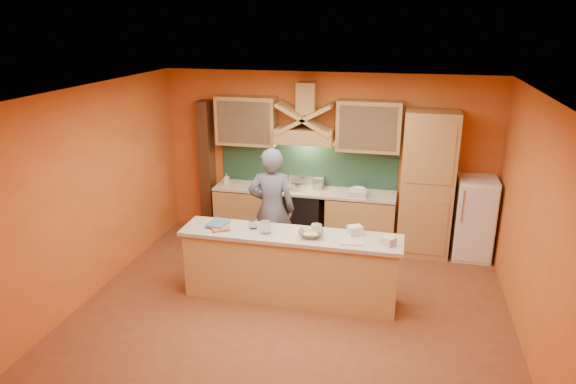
% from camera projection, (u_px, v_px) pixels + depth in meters
% --- Properties ---
extents(floor, '(5.50, 5.00, 0.01)m').
position_uv_depth(floor, '(292.00, 310.00, 6.67)').
color(floor, brown).
rests_on(floor, ground).
extents(ceiling, '(5.50, 5.00, 0.01)m').
position_uv_depth(ceiling, '(293.00, 93.00, 5.77)').
color(ceiling, white).
rests_on(ceiling, wall_back).
extents(wall_back, '(5.50, 0.02, 2.80)m').
position_uv_depth(wall_back, '(325.00, 158.00, 8.53)').
color(wall_back, orange).
rests_on(wall_back, floor).
extents(wall_front, '(5.50, 0.02, 2.80)m').
position_uv_depth(wall_front, '(222.00, 322.00, 3.92)').
color(wall_front, orange).
rests_on(wall_front, floor).
extents(wall_left, '(0.02, 5.00, 2.80)m').
position_uv_depth(wall_left, '(91.00, 193.00, 6.81)').
color(wall_left, orange).
rests_on(wall_left, floor).
extents(wall_right, '(0.02, 5.00, 2.80)m').
position_uv_depth(wall_right, '(537.00, 229.00, 5.63)').
color(wall_right, orange).
rests_on(wall_right, floor).
extents(base_cabinet_left, '(1.10, 0.60, 0.86)m').
position_uv_depth(base_cabinet_left, '(250.00, 212.00, 8.83)').
color(base_cabinet_left, tan).
rests_on(base_cabinet_left, floor).
extents(base_cabinet_right, '(1.10, 0.60, 0.86)m').
position_uv_depth(base_cabinet_right, '(360.00, 222.00, 8.42)').
color(base_cabinet_right, tan).
rests_on(base_cabinet_right, floor).
extents(counter_top, '(3.00, 0.62, 0.04)m').
position_uv_depth(counter_top, '(304.00, 190.00, 8.48)').
color(counter_top, beige).
rests_on(counter_top, base_cabinet_left).
extents(stove, '(0.60, 0.58, 0.90)m').
position_uv_depth(stove, '(304.00, 216.00, 8.62)').
color(stove, black).
rests_on(stove, floor).
extents(backsplash, '(3.00, 0.03, 0.70)m').
position_uv_depth(backsplash, '(308.00, 166.00, 8.63)').
color(backsplash, '#1A3A2B').
rests_on(backsplash, wall_back).
extents(range_hood, '(0.92, 0.50, 0.24)m').
position_uv_depth(range_hood, '(305.00, 135.00, 8.23)').
color(range_hood, tan).
rests_on(range_hood, wall_back).
extents(hood_chimney, '(0.30, 0.30, 0.50)m').
position_uv_depth(hood_chimney, '(307.00, 98.00, 8.13)').
color(hood_chimney, tan).
rests_on(hood_chimney, wall_back).
extents(upper_cabinet_left, '(1.00, 0.35, 0.80)m').
position_uv_depth(upper_cabinet_left, '(247.00, 121.00, 8.45)').
color(upper_cabinet_left, tan).
rests_on(upper_cabinet_left, wall_back).
extents(upper_cabinet_right, '(1.00, 0.35, 0.80)m').
position_uv_depth(upper_cabinet_right, '(369.00, 126.00, 8.03)').
color(upper_cabinet_right, tan).
rests_on(upper_cabinet_right, wall_back).
extents(pantry_column, '(0.80, 0.60, 2.30)m').
position_uv_depth(pantry_column, '(427.00, 184.00, 7.98)').
color(pantry_column, tan).
rests_on(pantry_column, floor).
extents(fridge, '(0.58, 0.60, 1.30)m').
position_uv_depth(fridge, '(474.00, 218.00, 7.98)').
color(fridge, white).
rests_on(fridge, floor).
extents(trim_column_left, '(0.20, 0.30, 2.30)m').
position_uv_depth(trim_column_left, '(207.00, 167.00, 8.91)').
color(trim_column_left, '#472816').
rests_on(trim_column_left, floor).
extents(island_body, '(2.80, 0.55, 0.88)m').
position_uv_depth(island_body, '(290.00, 268.00, 6.83)').
color(island_body, '#DCB471').
rests_on(island_body, floor).
extents(island_top, '(2.90, 0.62, 0.05)m').
position_uv_depth(island_top, '(290.00, 235.00, 6.68)').
color(island_top, beige).
rests_on(island_top, island_body).
extents(person, '(0.75, 0.56, 1.87)m').
position_uv_depth(person, '(272.00, 210.00, 7.51)').
color(person, slate).
rests_on(person, floor).
extents(pot_large, '(0.31, 0.31, 0.14)m').
position_uv_depth(pot_large, '(298.00, 186.00, 8.46)').
color(pot_large, silver).
rests_on(pot_large, stove).
extents(pot_small, '(0.18, 0.18, 0.14)m').
position_uv_depth(pot_small, '(318.00, 185.00, 8.50)').
color(pot_small, '#B7B7BE').
rests_on(pot_small, stove).
extents(soap_bottle_a, '(0.09, 0.09, 0.17)m').
position_uv_depth(soap_bottle_a, '(227.00, 179.00, 8.75)').
color(soap_bottle_a, silver).
rests_on(soap_bottle_a, counter_top).
extents(soap_bottle_b, '(0.10, 0.10, 0.24)m').
position_uv_depth(soap_bottle_b, '(260.00, 183.00, 8.38)').
color(soap_bottle_b, '#335A8E').
rests_on(soap_bottle_b, counter_top).
extents(bowl_back, '(0.33, 0.33, 0.08)m').
position_uv_depth(bowl_back, '(358.00, 191.00, 8.28)').
color(bowl_back, white).
rests_on(bowl_back, counter_top).
extents(dish_rack, '(0.29, 0.23, 0.10)m').
position_uv_depth(dish_rack, '(358.00, 194.00, 8.10)').
color(dish_rack, silver).
rests_on(dish_rack, counter_top).
extents(book_lower, '(0.37, 0.39, 0.03)m').
position_uv_depth(book_lower, '(211.00, 228.00, 6.81)').
color(book_lower, '#BE6044').
rests_on(book_lower, island_top).
extents(book_upper, '(0.27, 0.35, 0.02)m').
position_uv_depth(book_upper, '(210.00, 222.00, 6.96)').
color(book_upper, teal).
rests_on(book_upper, island_top).
extents(jar_large, '(0.16, 0.16, 0.16)m').
position_uv_depth(jar_large, '(265.00, 227.00, 6.66)').
color(jar_large, white).
rests_on(jar_large, island_top).
extents(jar_small, '(0.11, 0.11, 0.14)m').
position_uv_depth(jar_small, '(253.00, 224.00, 6.81)').
color(jar_small, silver).
rests_on(jar_small, island_top).
extents(kitchen_scale, '(0.13, 0.13, 0.10)m').
position_uv_depth(kitchen_scale, '(317.00, 229.00, 6.67)').
color(kitchen_scale, white).
rests_on(kitchen_scale, island_top).
extents(mixing_bowl, '(0.34, 0.34, 0.08)m').
position_uv_depth(mixing_bowl, '(311.00, 234.00, 6.57)').
color(mixing_bowl, white).
rests_on(mixing_bowl, island_top).
extents(cloth, '(0.30, 0.25, 0.02)m').
position_uv_depth(cloth, '(351.00, 242.00, 6.40)').
color(cloth, beige).
rests_on(cloth, island_top).
extents(grocery_bag_a, '(0.22, 0.21, 0.11)m').
position_uv_depth(grocery_bag_a, '(355.00, 230.00, 6.62)').
color(grocery_bag_a, beige).
rests_on(grocery_bag_a, island_top).
extents(grocery_bag_b, '(0.21, 0.20, 0.10)m').
position_uv_depth(grocery_bag_b, '(388.00, 241.00, 6.32)').
color(grocery_bag_b, beige).
rests_on(grocery_bag_b, island_top).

